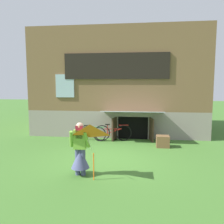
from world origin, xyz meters
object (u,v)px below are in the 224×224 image
person (80,153)px  wooden_crate (163,141)px  kite (90,139)px  bicycle_green (90,133)px  bicycle_red (113,133)px

person → wooden_crate: (2.62, 3.33, -0.40)m
kite → bicycle_green: size_ratio=0.95×
kite → bicycle_green: bearing=102.3°
bicycle_red → bicycle_green: (-1.04, -0.04, -0.04)m
kite → bicycle_red: kite is taller
bicycle_green → person: bearing=-69.8°
bicycle_red → bicycle_green: bicycle_red is taller
bicycle_red → wooden_crate: 2.33m
wooden_crate → bicycle_red: bearing=159.8°
bicycle_red → wooden_crate: bicycle_red is taller
bicycle_green → wooden_crate: 3.31m
person → wooden_crate: 4.26m
bicycle_green → wooden_crate: size_ratio=2.89×
kite → bicycle_red: 4.74m
kite → bicycle_green: kite is taller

